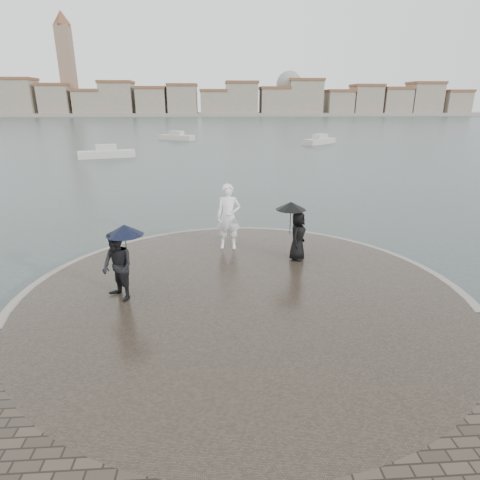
{
  "coord_description": "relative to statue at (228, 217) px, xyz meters",
  "views": [
    {
      "loc": [
        -0.76,
        -6.5,
        5.36
      ],
      "look_at": [
        0.0,
        4.8,
        1.45
      ],
      "focal_mm": 30.0,
      "sensor_mm": 36.0,
      "label": 1
    }
  ],
  "objects": [
    {
      "name": "statue",
      "position": [
        0.0,
        0.0,
        0.0
      ],
      "size": [
        0.89,
        0.63,
        2.32
      ],
      "primitive_type": "imported",
      "rotation": [
        0.0,
        0.0,
        -0.09
      ],
      "color": "white",
      "rests_on": "quay_tip"
    },
    {
      "name": "far_skyline",
      "position": [
        -6.04,
        153.57,
        4.09
      ],
      "size": [
        260.0,
        20.0,
        37.0
      ],
      "color": "gray",
      "rests_on": "ground"
    },
    {
      "name": "visitor_left",
      "position": [
        -3.01,
        -3.77,
        -0.05
      ],
      "size": [
        1.31,
        1.16,
        2.04
      ],
      "color": "black",
      "rests_on": "quay_tip"
    },
    {
      "name": "visitor_right",
      "position": [
        2.16,
        -1.23,
        -0.06
      ],
      "size": [
        1.17,
        1.08,
        1.95
      ],
      "color": "black",
      "rests_on": "quay_tip"
    },
    {
      "name": "quay_tip",
      "position": [
        0.25,
        -3.64,
        -1.34
      ],
      "size": [
        11.9,
        11.9,
        0.36
      ],
      "primitive_type": "cylinder",
      "color": "#2D261E",
      "rests_on": "ground"
    },
    {
      "name": "boats",
      "position": [
        -1.08,
        39.05,
        -1.14
      ],
      "size": [
        30.53,
        23.37,
        1.5
      ],
      "color": "#BCB8A9",
      "rests_on": "ground"
    },
    {
      "name": "kerb_ring",
      "position": [
        0.25,
        -3.64,
        -1.36
      ],
      "size": [
        12.5,
        12.5,
        0.32
      ],
      "primitive_type": "cylinder",
      "color": "gray",
      "rests_on": "ground"
    },
    {
      "name": "ground",
      "position": [
        0.25,
        -7.14,
        -1.52
      ],
      "size": [
        400.0,
        400.0,
        0.0
      ],
      "primitive_type": "plane",
      "color": "#2B3835",
      "rests_on": "ground"
    }
  ]
}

